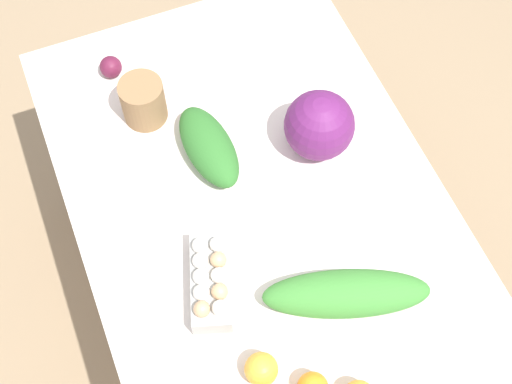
% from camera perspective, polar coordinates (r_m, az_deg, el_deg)
% --- Properties ---
extents(ground_plane, '(8.00, 8.00, 0.00)m').
position_cam_1_polar(ground_plane, '(2.54, 0.00, -8.64)').
color(ground_plane, '#937A5B').
extents(dining_table, '(1.37, 0.92, 0.77)m').
position_cam_1_polar(dining_table, '(1.92, 0.00, -1.73)').
color(dining_table, silver).
rests_on(dining_table, ground_plane).
extents(cabbage_purple, '(0.18, 0.18, 0.18)m').
position_cam_1_polar(cabbage_purple, '(1.84, 5.09, 5.34)').
color(cabbage_purple, '#601E5B').
rests_on(cabbage_purple, dining_table).
extents(egg_carton, '(0.25, 0.16, 0.09)m').
position_cam_1_polar(egg_carton, '(1.69, -3.65, -7.07)').
color(egg_carton, '#A8A8A3').
rests_on(egg_carton, dining_table).
extents(paper_bag, '(0.12, 0.12, 0.13)m').
position_cam_1_polar(paper_bag, '(1.93, -9.02, 7.20)').
color(paper_bag, olive).
rests_on(paper_bag, dining_table).
extents(greens_bunch_chard, '(0.24, 0.41, 0.09)m').
position_cam_1_polar(greens_bunch_chard, '(1.68, 7.24, -8.07)').
color(greens_bunch_chard, '#3D8433').
rests_on(greens_bunch_chard, dining_table).
extents(greens_bunch_scallion, '(0.27, 0.14, 0.09)m').
position_cam_1_polar(greens_bunch_scallion, '(1.85, -3.81, 3.65)').
color(greens_bunch_scallion, '#2D6B28').
rests_on(greens_bunch_scallion, dining_table).
extents(beet_root, '(0.06, 0.06, 0.06)m').
position_cam_1_polar(beet_root, '(2.06, -11.54, 9.78)').
color(beet_root, '#5B1933').
rests_on(beet_root, dining_table).
extents(orange_5, '(0.08, 0.08, 0.08)m').
position_cam_1_polar(orange_5, '(1.62, 0.43, -13.99)').
color(orange_5, '#F9A833').
rests_on(orange_5, dining_table).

